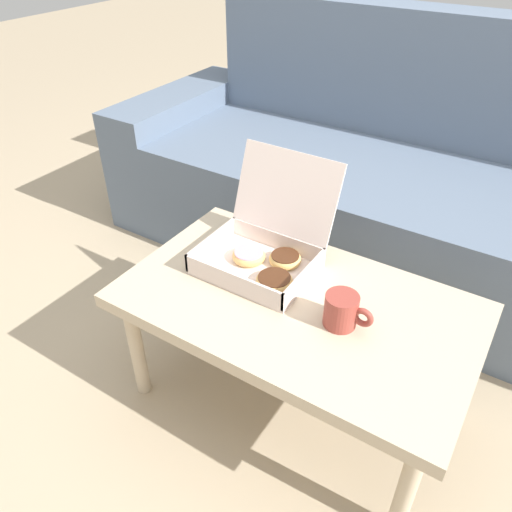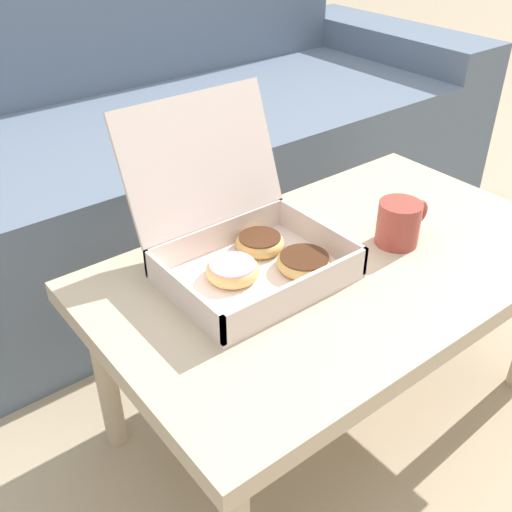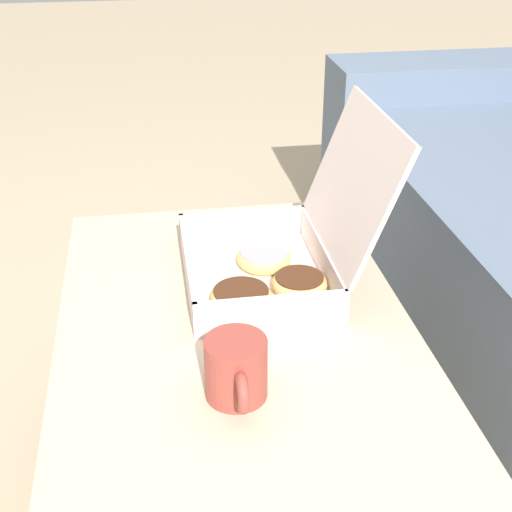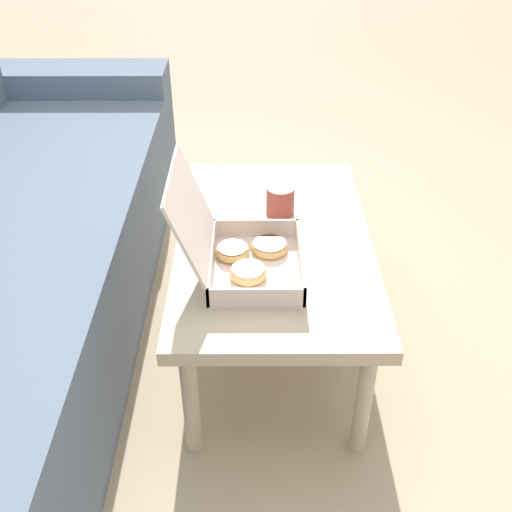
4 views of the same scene
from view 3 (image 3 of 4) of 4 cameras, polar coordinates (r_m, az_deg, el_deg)
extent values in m
cube|color=slate|center=(2.39, 16.18, 8.40)|extent=(0.24, 0.87, 0.56)
cube|color=#C6B293|center=(1.14, -1.38, -7.30)|extent=(0.97, 0.57, 0.04)
cylinder|color=#C6B293|center=(1.60, -11.41, -5.17)|extent=(0.04, 0.04, 0.38)
cylinder|color=#C6B293|center=(1.63, 4.49, -3.88)|extent=(0.04, 0.04, 0.38)
cube|color=silver|center=(1.27, 0.00, -1.83)|extent=(0.33, 0.25, 0.01)
cube|color=silver|center=(1.24, -5.48, -0.97)|extent=(0.33, 0.01, 0.06)
cube|color=silver|center=(1.27, 5.33, -0.13)|extent=(0.33, 0.01, 0.06)
cube|color=silver|center=(1.39, -1.04, 2.62)|extent=(0.01, 0.25, 0.06)
cube|color=silver|center=(1.12, 1.29, -4.49)|extent=(0.01, 0.25, 0.06)
cube|color=silver|center=(1.22, 7.79, 5.99)|extent=(0.33, 0.09, 0.23)
torus|color=#E0B266|center=(1.22, 3.48, -2.25)|extent=(0.10, 0.10, 0.03)
cylinder|color=#472614|center=(1.21, 3.49, -1.90)|extent=(0.08, 0.08, 0.01)
torus|color=#E0B266|center=(1.29, 0.64, -0.18)|extent=(0.10, 0.10, 0.03)
cylinder|color=pink|center=(1.29, 0.64, 0.17)|extent=(0.09, 0.09, 0.01)
torus|color=#E0B266|center=(1.18, -1.20, -3.32)|extent=(0.10, 0.10, 0.03)
cylinder|color=#472614|center=(1.18, -1.20, -3.00)|extent=(0.09, 0.09, 0.01)
cylinder|color=#993D33|center=(0.99, -1.61, -8.96)|extent=(0.09, 0.09, 0.09)
torus|color=#993D33|center=(0.94, -1.13, -10.90)|extent=(0.06, 0.02, 0.06)
camera|label=1|loc=(0.96, -79.59, 22.73)|focal=35.00mm
camera|label=2|loc=(1.73, -30.66, 25.20)|focal=42.00mm
camera|label=4|loc=(2.41, -5.95, 36.38)|focal=42.00mm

